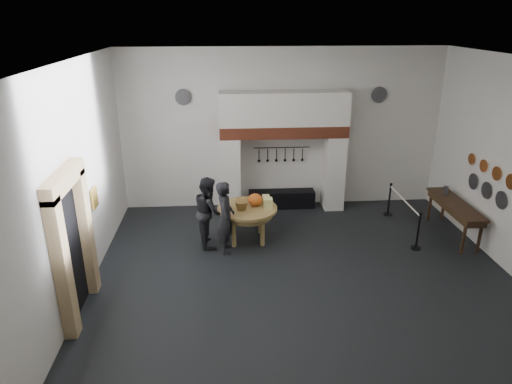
{
  "coord_description": "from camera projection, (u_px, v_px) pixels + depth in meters",
  "views": [
    {
      "loc": [
        -1.63,
        -8.52,
        5.28
      ],
      "look_at": [
        -0.91,
        1.52,
        1.35
      ],
      "focal_mm": 32.0,
      "sensor_mm": 36.0,
      "label": 1
    }
  ],
  "objects": [
    {
      "name": "bread_loaf",
      "position": [
        243.0,
        200.0,
        11.45
      ],
      "size": [
        0.31,
        0.18,
        0.13
      ],
      "primitive_type": "ellipsoid",
      "color": "#AB813C",
      "rests_on": "work_table"
    },
    {
      "name": "chimney_pier_left",
      "position": [
        231.0,
        174.0,
        12.85
      ],
      "size": [
        0.55,
        0.7,
        2.15
      ],
      "primitive_type": "cube",
      "color": "silver",
      "rests_on": "floor"
    },
    {
      "name": "floor",
      "position": [
        302.0,
        274.0,
        9.95
      ],
      "size": [
        9.0,
        8.0,
        0.02
      ],
      "primitive_type": "cube",
      "color": "black",
      "rests_on": "ground"
    },
    {
      "name": "wall_plaque",
      "position": [
        95.0,
        198.0,
        9.81
      ],
      "size": [
        0.05,
        0.34,
        0.44
      ],
      "primitive_type": "cube",
      "color": "gold",
      "rests_on": "wall_left"
    },
    {
      "name": "pewter_plate_back_left",
      "position": [
        183.0,
        97.0,
        12.28
      ],
      "size": [
        0.44,
        0.03,
        0.44
      ],
      "primitive_type": "cylinder",
      "rotation": [
        1.57,
        0.0,
        0.0
      ],
      "color": "#4C4C51",
      "rests_on": "wall_back"
    },
    {
      "name": "wicker_basket",
      "position": [
        241.0,
        206.0,
        10.97
      ],
      "size": [
        0.38,
        0.38,
        0.22
      ],
      "primitive_type": "cone",
      "rotation": [
        3.14,
        0.0,
        0.21
      ],
      "color": "olive",
      "rests_on": "work_table"
    },
    {
      "name": "barrier_rope",
      "position": [
        404.0,
        200.0,
        11.64
      ],
      "size": [
        0.04,
        2.0,
        0.04
      ],
      "primitive_type": "cylinder",
      "rotation": [
        1.57,
        0.0,
        0.0
      ],
      "color": "white",
      "rests_on": "barrier_post_near"
    },
    {
      "name": "wall_back",
      "position": [
        282.0,
        130.0,
        12.85
      ],
      "size": [
        9.0,
        0.02,
        4.5
      ],
      "primitive_type": "cube",
      "color": "silver",
      "rests_on": "floor"
    },
    {
      "name": "wall_left",
      "position": [
        77.0,
        182.0,
        8.83
      ],
      "size": [
        0.02,
        8.0,
        4.5
      ],
      "primitive_type": "cube",
      "color": "silver",
      "rests_on": "floor"
    },
    {
      "name": "copper_pan_d",
      "position": [
        472.0,
        159.0,
        11.26
      ],
      "size": [
        0.03,
        0.28,
        0.28
      ],
      "primitive_type": "cylinder",
      "rotation": [
        0.0,
        1.57,
        0.0
      ],
      "color": "#C6662D",
      "rests_on": "wall_right"
    },
    {
      "name": "side_table",
      "position": [
        456.0,
        204.0,
        11.37
      ],
      "size": [
        0.55,
        2.2,
        0.06
      ],
      "primitive_type": "cube",
      "color": "#3A2715",
      "rests_on": "floor"
    },
    {
      "name": "pewter_plate_back_right",
      "position": [
        379.0,
        95.0,
        12.64
      ],
      "size": [
        0.44,
        0.03,
        0.44
      ],
      "primitive_type": "cylinder",
      "rotation": [
        1.57,
        0.0,
        0.0
      ],
      "color": "#4C4C51",
      "rests_on": "wall_back"
    },
    {
      "name": "iron_range",
      "position": [
        282.0,
        199.0,
        13.31
      ],
      "size": [
        1.9,
        0.45,
        0.5
      ],
      "primitive_type": "cube",
      "color": "black",
      "rests_on": "floor"
    },
    {
      "name": "pewter_jug",
      "position": [
        446.0,
        190.0,
        11.88
      ],
      "size": [
        0.12,
        0.12,
        0.22
      ],
      "primitive_type": "cylinder",
      "color": "#4C4C51",
      "rests_on": "side_table"
    },
    {
      "name": "barrier_post_far",
      "position": [
        389.0,
        200.0,
        12.72
      ],
      "size": [
        0.05,
        0.05,
        0.9
      ],
      "primitive_type": "cylinder",
      "color": "black",
      "rests_on": "floor"
    },
    {
      "name": "pewter_plate_right",
      "position": [
        473.0,
        181.0,
        11.21
      ],
      "size": [
        0.03,
        0.4,
        0.4
      ],
      "primitive_type": "cylinder",
      "rotation": [
        0.0,
        1.57,
        0.0
      ],
      "color": "#4C4C51",
      "rests_on": "wall_right"
    },
    {
      "name": "barrier_post_near",
      "position": [
        418.0,
        232.0,
        10.86
      ],
      "size": [
        0.05,
        0.05,
        0.9
      ],
      "primitive_type": "cylinder",
      "color": "black",
      "rests_on": "floor"
    },
    {
      "name": "cheese_block_small",
      "position": [
        266.0,
        199.0,
        11.39
      ],
      "size": [
        0.18,
        0.18,
        0.2
      ],
      "primitive_type": "cube",
      "color": "#EAD68B",
      "rests_on": "work_table"
    },
    {
      "name": "pumpkin",
      "position": [
        255.0,
        200.0,
        11.21
      ],
      "size": [
        0.36,
        0.36,
        0.31
      ],
      "primitive_type": "ellipsoid",
      "color": "#D75B1E",
      "rests_on": "work_table"
    },
    {
      "name": "visitor_far",
      "position": [
        209.0,
        211.0,
        10.95
      ],
      "size": [
        0.8,
        0.95,
        1.73
      ],
      "primitive_type": "imported",
      "rotation": [
        0.0,
        0.0,
        1.76
      ],
      "color": "black",
      "rests_on": "floor"
    },
    {
      "name": "ceiling",
      "position": [
        312.0,
        60.0,
        8.31
      ],
      "size": [
        9.0,
        8.0,
        0.02
      ],
      "primitive_type": "cube",
      "color": "silver",
      "rests_on": "wall_back"
    },
    {
      "name": "visitor_near",
      "position": [
        226.0,
        217.0,
        10.6
      ],
      "size": [
        0.44,
        0.65,
        1.76
      ],
      "primitive_type": "imported",
      "rotation": [
        0.0,
        0.0,
        1.6
      ],
      "color": "black",
      "rests_on": "floor"
    },
    {
      "name": "door_jamb_far",
      "position": [
        86.0,
        233.0,
        8.91
      ],
      "size": [
        0.22,
        0.3,
        2.6
      ],
      "primitive_type": "cube",
      "color": "tan",
      "rests_on": "floor"
    },
    {
      "name": "hearth_brick_band",
      "position": [
        283.0,
        130.0,
        12.5
      ],
      "size": [
        3.5,
        0.72,
        0.32
      ],
      "primitive_type": "cube",
      "color": "#9E442B",
      "rests_on": "chimney_pier_left"
    },
    {
      "name": "copper_pan_c",
      "position": [
        483.0,
        166.0,
        10.74
      ],
      "size": [
        0.03,
        0.3,
        0.3
      ],
      "primitive_type": "cylinder",
      "rotation": [
        0.0,
        1.57,
        0.0
      ],
      "color": "#C6662D",
      "rests_on": "wall_right"
    },
    {
      "name": "pewter_plate_left",
      "position": [
        501.0,
        200.0,
        10.09
      ],
      "size": [
        0.03,
        0.4,
        0.4
      ],
      "primitive_type": "cylinder",
      "rotation": [
        0.0,
        1.57,
        0.0
      ],
      "color": "#4C4C51",
      "rests_on": "wall_right"
    },
    {
      "name": "copper_pan_a",
      "position": [
        511.0,
        182.0,
        9.72
      ],
      "size": [
        0.03,
        0.34,
        0.34
      ],
      "primitive_type": "cylinder",
      "rotation": [
        0.0,
        1.57,
        0.0
      ],
      "color": "#C6662D",
      "rests_on": "wall_right"
    },
    {
      "name": "cheese_block_big",
      "position": [
        268.0,
        203.0,
        11.1
      ],
      "size": [
        0.22,
        0.22,
        0.24
      ],
      "primitive_type": "cube",
      "color": "#E1DE86",
      "rests_on": "work_table"
    },
    {
      "name": "door_jamb_near",
      "position": [
        63.0,
        270.0,
        7.6
      ],
      "size": [
        0.22,
        0.3,
        2.6
      ],
      "primitive_type": "cube",
      "color": "tan",
      "rests_on": "floor"
    },
    {
      "name": "wall_front",
      "position": [
        365.0,
        288.0,
        5.41
      ],
      "size": [
        9.0,
        0.02,
        4.5
      ],
      "primitive_type": "cube",
      "color": "silver",
      "rests_on": "floor"
    },
    {
      "name": "pewter_plate_mid",
      "position": [
        486.0,
        190.0,
        10.65
      ],
      "size": [
        0.03,
        0.4,
        0.4
      ],
      "primitive_type": "cylinder",
      "rotation": [
        0.0,
        1.57,
        0.0
      ],
      "color": "#4C4C51",
      "rests_on": "wall_right"
    },
    {
      "name": "chimney_hood",
      "position": [
        284.0,
        108.0,
        12.28
      ],
      "size": [
        3.5,
        0.7,
        0.9
      ],
      "primitive_type": "cube",
      "color": "silver",
      "rests_on": "hearth_brick_band"
    },
    {
      "name": "chimney_pier_right",
      "position": [
        334.0,
        172.0,
        13.05
      ],
      "size": [
        0.55,
        0.7,
        2.15
      ],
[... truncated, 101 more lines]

